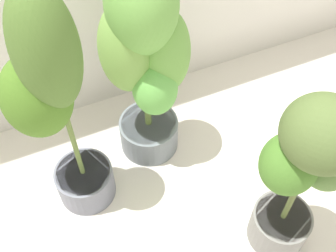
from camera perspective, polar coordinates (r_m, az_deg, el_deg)
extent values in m
plane|color=silver|center=(1.72, 3.58, -15.51)|extent=(8.00, 8.00, 0.00)
cylinder|color=slate|center=(1.71, 14.58, -12.77)|extent=(0.22, 0.22, 0.16)
cylinder|color=#48301E|center=(1.64, 15.11, -11.66)|extent=(0.20, 0.20, 0.02)
cylinder|color=olive|center=(1.40, 17.61, -6.32)|extent=(0.02, 0.02, 0.57)
ellipsoid|color=#506432|center=(1.23, 20.03, -1.00)|extent=(0.32, 0.32, 0.23)
ellipsoid|color=#4B7B2C|center=(1.32, 15.84, -4.94)|extent=(0.25, 0.25, 0.22)
ellipsoid|color=#57783C|center=(1.39, 20.90, -4.75)|extent=(0.21, 0.19, 0.19)
cylinder|color=slate|center=(1.78, -10.94, -7.31)|extent=(0.23, 0.23, 0.15)
cylinder|color=#46361C|center=(1.73, -11.29, -6.16)|extent=(0.21, 0.21, 0.02)
cylinder|color=olive|center=(1.43, -13.58, 1.60)|extent=(0.02, 0.02, 0.72)
ellipsoid|color=#4C6C2C|center=(1.24, -15.97, 9.66)|extent=(0.24, 0.25, 0.44)
ellipsoid|color=#4A7423|center=(1.39, -17.11, 3.77)|extent=(0.28, 0.27, 0.31)
cylinder|color=slate|center=(1.89, -2.54, -0.95)|extent=(0.26, 0.26, 0.15)
cylinder|color=#493717|center=(1.84, -2.62, 0.34)|extent=(0.24, 0.24, 0.02)
cylinder|color=olive|center=(1.57, -3.09, 8.23)|extent=(0.03, 0.03, 0.69)
ellipsoid|color=#72AE4D|center=(1.40, -3.56, 15.90)|extent=(0.29, 0.29, 0.37)
ellipsoid|color=#7AA84D|center=(1.52, -5.53, 10.25)|extent=(0.23, 0.23, 0.38)
ellipsoid|color=#6FA749|center=(1.54, -0.38, 9.81)|extent=(0.24, 0.24, 0.37)
ellipsoid|color=#68B44F|center=(1.58, -1.75, 5.11)|extent=(0.23, 0.23, 0.24)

